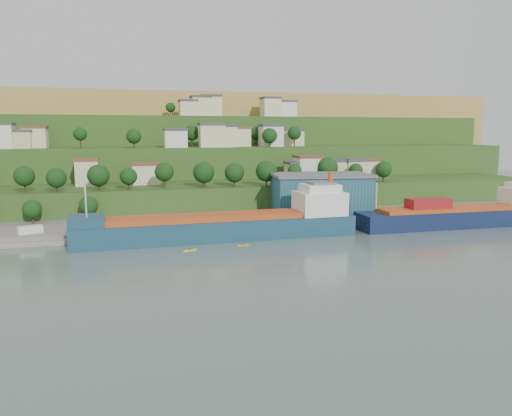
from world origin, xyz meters
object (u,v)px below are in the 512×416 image
object	(u,v)px
cargo_ship_far	(465,217)
warehouse	(321,193)
kayak_orange	(243,245)
caravan	(30,231)
cargo_ship_near	(227,227)

from	to	relation	value
cargo_ship_far	warehouse	distance (m)	44.32
cargo_ship_far	kayak_orange	size ratio (longest dim) A/B	21.27
caravan	kayak_orange	world-z (taller)	caravan
cargo_ship_near	kayak_orange	xyz separation A→B (m)	(1.94, -9.48, -2.84)
cargo_ship_far	caravan	xyz separation A→B (m)	(-123.45, 11.88, -0.15)
cargo_ship_far	warehouse	xyz separation A→B (m)	(-37.94, 22.20, 5.69)
cargo_ship_far	caravan	size ratio (longest dim) A/B	10.72
cargo_ship_near	caravan	distance (m)	51.24
caravan	kayak_orange	distance (m)	55.84
cargo_ship_near	warehouse	world-z (taller)	cargo_ship_near
warehouse	kayak_orange	xyz separation A→B (m)	(-33.41, -30.27, -8.21)
cargo_ship_near	caravan	bearing A→B (deg)	167.34
warehouse	caravan	bearing A→B (deg)	-165.46
kayak_orange	warehouse	bearing A→B (deg)	39.25
caravan	cargo_ship_far	bearing A→B (deg)	-25.67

